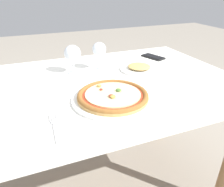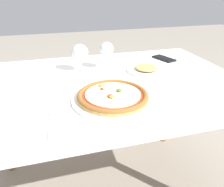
{
  "view_description": "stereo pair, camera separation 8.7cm",
  "coord_description": "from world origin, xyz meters",
  "px_view_note": "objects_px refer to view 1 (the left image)",
  "views": [
    {
      "loc": [
        -0.29,
        -0.9,
        1.15
      ],
      "look_at": [
        -0.0,
        -0.18,
        0.75
      ],
      "focal_mm": 35.0,
      "sensor_mm": 36.0,
      "label": 1
    },
    {
      "loc": [
        -0.21,
        -0.93,
        1.15
      ],
      "look_at": [
        -0.0,
        -0.18,
        0.75
      ],
      "focal_mm": 35.0,
      "sensor_mm": 36.0,
      "label": 2
    }
  ],
  "objects_px": {
    "wine_glass_far_right": "(72,54)",
    "side_plate": "(139,68)",
    "dining_table": "(99,99)",
    "cell_phone": "(153,57)",
    "wine_glass_far_left": "(99,50)",
    "pizza_plate": "(112,96)",
    "fork": "(55,127)"
  },
  "relations": [
    {
      "from": "pizza_plate",
      "to": "wine_glass_far_right",
      "type": "distance_m",
      "value": 0.37
    },
    {
      "from": "dining_table",
      "to": "side_plate",
      "type": "xyz_separation_m",
      "value": [
        0.26,
        0.09,
        0.1
      ]
    },
    {
      "from": "wine_glass_far_left",
      "to": "cell_phone",
      "type": "bearing_deg",
      "value": 10.93
    },
    {
      "from": "fork",
      "to": "wine_glass_far_left",
      "type": "distance_m",
      "value": 0.56
    },
    {
      "from": "pizza_plate",
      "to": "side_plate",
      "type": "distance_m",
      "value": 0.38
    },
    {
      "from": "wine_glass_far_right",
      "to": "side_plate",
      "type": "relative_size",
      "value": 0.71
    },
    {
      "from": "dining_table",
      "to": "cell_phone",
      "type": "height_order",
      "value": "cell_phone"
    },
    {
      "from": "wine_glass_far_left",
      "to": "side_plate",
      "type": "xyz_separation_m",
      "value": [
        0.2,
        -0.09,
        -0.1
      ]
    },
    {
      "from": "wine_glass_far_right",
      "to": "pizza_plate",
      "type": "bearing_deg",
      "value": -78.25
    },
    {
      "from": "wine_glass_far_left",
      "to": "pizza_plate",
      "type": "bearing_deg",
      "value": -101.08
    },
    {
      "from": "wine_glass_far_left",
      "to": "wine_glass_far_right",
      "type": "xyz_separation_m",
      "value": [
        -0.14,
        0.0,
        -0.0
      ]
    },
    {
      "from": "dining_table",
      "to": "fork",
      "type": "height_order",
      "value": "fork"
    },
    {
      "from": "wine_glass_far_right",
      "to": "cell_phone",
      "type": "distance_m",
      "value": 0.54
    },
    {
      "from": "fork",
      "to": "cell_phone",
      "type": "relative_size",
      "value": 1.06
    },
    {
      "from": "fork",
      "to": "wine_glass_far_right",
      "type": "height_order",
      "value": "wine_glass_far_right"
    },
    {
      "from": "wine_glass_far_left",
      "to": "cell_phone",
      "type": "height_order",
      "value": "wine_glass_far_left"
    },
    {
      "from": "cell_phone",
      "to": "fork",
      "type": "bearing_deg",
      "value": -142.71
    },
    {
      "from": "wine_glass_far_left",
      "to": "side_plate",
      "type": "bearing_deg",
      "value": -23.85
    },
    {
      "from": "dining_table",
      "to": "fork",
      "type": "relative_size",
      "value": 8.13
    },
    {
      "from": "wine_glass_far_left",
      "to": "wine_glass_far_right",
      "type": "relative_size",
      "value": 1.01
    },
    {
      "from": "wine_glass_far_left",
      "to": "cell_phone",
      "type": "relative_size",
      "value": 0.94
    },
    {
      "from": "wine_glass_far_right",
      "to": "cell_phone",
      "type": "bearing_deg",
      "value": 7.87
    },
    {
      "from": "fork",
      "to": "wine_glass_far_right",
      "type": "xyz_separation_m",
      "value": [
        0.17,
        0.46,
        0.1
      ]
    },
    {
      "from": "cell_phone",
      "to": "side_plate",
      "type": "distance_m",
      "value": 0.25
    },
    {
      "from": "wine_glass_far_right",
      "to": "side_plate",
      "type": "xyz_separation_m",
      "value": [
        0.34,
        -0.09,
        -0.09
      ]
    },
    {
      "from": "pizza_plate",
      "to": "fork",
      "type": "relative_size",
      "value": 1.97
    },
    {
      "from": "wine_glass_far_right",
      "to": "side_plate",
      "type": "distance_m",
      "value": 0.36
    },
    {
      "from": "dining_table",
      "to": "wine_glass_far_left",
      "type": "xyz_separation_m",
      "value": [
        0.07,
        0.18,
        0.19
      ]
    },
    {
      "from": "fork",
      "to": "wine_glass_far_left",
      "type": "relative_size",
      "value": 1.13
    },
    {
      "from": "fork",
      "to": "cell_phone",
      "type": "bearing_deg",
      "value": 37.29
    },
    {
      "from": "dining_table",
      "to": "wine_glass_far_right",
      "type": "bearing_deg",
      "value": 113.48
    },
    {
      "from": "dining_table",
      "to": "pizza_plate",
      "type": "relative_size",
      "value": 4.14
    }
  ]
}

